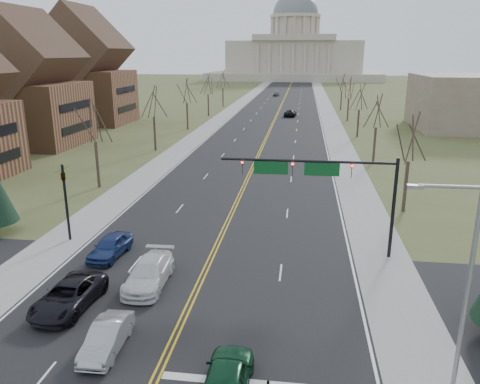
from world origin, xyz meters
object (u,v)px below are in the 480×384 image
(car_nb_inner_lead, at_px, (227,379))
(car_sb_inner_lead, at_px, (107,337))
(car_far_nb, at_px, (290,113))
(car_far_sb, at_px, (276,94))
(car_sb_outer_second, at_px, (110,246))
(street_light, at_px, (463,277))
(car_sb_inner_second, at_px, (149,273))
(signal_left, at_px, (65,194))
(signal_mast, at_px, (321,176))
(car_sb_outer_lead, at_px, (69,296))

(car_nb_inner_lead, bearing_deg, car_sb_inner_lead, -20.78)
(car_nb_inner_lead, xyz_separation_m, car_far_nb, (-0.15, 91.76, -0.09))
(car_far_sb, bearing_deg, car_sb_outer_second, -85.09)
(street_light, xyz_separation_m, car_far_sb, (-15.90, 141.78, -4.53))
(car_sb_inner_second, bearing_deg, car_far_nb, 84.47)
(signal_left, xyz_separation_m, car_far_nb, (14.68, 76.35, -2.95))
(car_sb_inner_second, bearing_deg, signal_left, 142.04)
(car_sb_inner_second, xyz_separation_m, car_far_nb, (6.22, 82.67, -0.05))
(car_nb_inner_lead, height_order, car_sb_inner_second, car_nb_inner_lead)
(signal_left, xyz_separation_m, car_sb_inner_lead, (8.55, -13.02, -3.02))
(signal_mast, bearing_deg, car_sb_inner_second, -148.97)
(car_sb_inner_lead, bearing_deg, street_light, -3.28)
(car_sb_outer_second, height_order, car_far_sb, car_sb_outer_second)
(car_sb_outer_second, bearing_deg, car_sb_outer_lead, -81.35)
(car_far_nb, bearing_deg, car_sb_inner_second, 89.54)
(signal_left, relative_size, car_sb_inner_lead, 1.44)
(car_far_sb, bearing_deg, car_far_nb, -76.39)
(signal_mast, distance_m, car_sb_inner_lead, 17.42)
(car_sb_outer_lead, distance_m, car_sb_outer_second, 7.02)
(signal_mast, height_order, signal_left, signal_mast)
(car_sb_inner_lead, bearing_deg, car_nb_inner_lead, -22.33)
(car_sb_inner_second, relative_size, car_sb_outer_second, 1.22)
(car_sb_outer_lead, xyz_separation_m, car_sb_outer_second, (-0.47, 7.01, 0.01))
(car_sb_inner_lead, distance_m, car_sb_outer_second, 11.27)
(car_sb_outer_lead, xyz_separation_m, car_far_sb, (3.51, 137.84, -0.08))
(signal_mast, xyz_separation_m, car_sb_inner_lead, (-10.40, -13.02, -5.06))
(street_light, xyz_separation_m, car_sb_inner_second, (-15.78, 7.19, -4.41))
(car_sb_outer_second, distance_m, car_far_nb, 79.58)
(signal_mast, height_order, car_sb_outer_second, signal_mast)
(signal_mast, relative_size, car_far_sb, 3.02)
(car_sb_inner_second, distance_m, car_far_sb, 134.59)
(signal_left, relative_size, car_sb_outer_lead, 1.10)
(signal_mast, xyz_separation_m, car_nb_inner_lead, (-4.12, -15.41, -4.91))
(signal_mast, distance_m, car_sb_outer_lead, 17.76)
(signal_left, relative_size, car_far_sb, 1.49)
(car_sb_inner_second, distance_m, car_far_nb, 82.90)
(car_far_nb, bearing_deg, street_light, 99.92)
(signal_left, height_order, car_sb_outer_second, signal_left)
(signal_mast, relative_size, car_far_nb, 2.24)
(signal_mast, xyz_separation_m, car_far_sb, (-10.60, 128.28, -5.06))
(street_light, bearing_deg, car_sb_inner_second, 155.51)
(street_light, distance_m, car_far_nb, 90.47)
(street_light, bearing_deg, signal_mast, 111.41)
(signal_mast, bearing_deg, car_far_sb, 94.73)
(car_far_nb, bearing_deg, signal_left, 82.97)
(car_sb_outer_lead, xyz_separation_m, car_far_nb, (9.85, 85.92, -0.01))
(signal_mast, bearing_deg, street_light, -68.59)
(car_sb_outer_lead, bearing_deg, car_sb_inner_lead, -39.55)
(car_sb_outer_lead, relative_size, car_sb_inner_second, 0.99)
(car_sb_inner_second, distance_m, car_sb_outer_second, 5.55)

